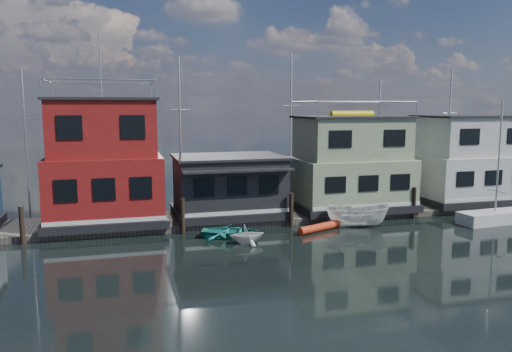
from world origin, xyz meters
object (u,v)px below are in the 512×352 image
object	(u,v)px
houseboat_dark	(229,186)
houseboat_white	(469,161)
red_kayak	(319,227)
houseboat_red	(105,164)
dinghy_white	(247,234)
houseboat_green	(351,165)
day_sailer	(495,216)
motorboat	(358,215)
dinghy_teal	(230,232)

from	to	relation	value
houseboat_dark	houseboat_white	size ratio (longest dim) A/B	0.88
houseboat_dark	red_kayak	bearing A→B (deg)	-42.31
houseboat_red	dinghy_white	world-z (taller)	houseboat_red
houseboat_green	day_sailer	distance (m)	10.14
houseboat_dark	motorboat	size ratio (longest dim) A/B	1.85
houseboat_dark	dinghy_teal	size ratio (longest dim) A/B	2.15
motorboat	day_sailer	world-z (taller)	day_sailer
houseboat_red	motorboat	bearing A→B (deg)	-14.63
houseboat_dark	motorboat	world-z (taller)	houseboat_dark
houseboat_green	motorboat	xyz separation A→B (m)	(-1.42, -4.07, -2.78)
houseboat_green	dinghy_teal	distance (m)	11.28
houseboat_white	day_sailer	bearing A→B (deg)	-110.36
houseboat_red	motorboat	distance (m)	16.44
houseboat_red	houseboat_dark	bearing A→B (deg)	-0.14
houseboat_green	houseboat_white	xyz separation A→B (m)	(10.00, -0.00, -0.01)
houseboat_dark	motorboat	bearing A→B (deg)	-28.11
houseboat_white	dinghy_white	bearing A→B (deg)	-162.95
houseboat_red	motorboat	size ratio (longest dim) A/B	2.97
houseboat_red	houseboat_dark	distance (m)	8.18
houseboat_white	motorboat	distance (m)	12.43
houseboat_dark	red_kayak	size ratio (longest dim) A/B	2.21
motorboat	houseboat_red	bearing A→B (deg)	96.80
houseboat_red	red_kayak	size ratio (longest dim) A/B	3.55
motorboat	dinghy_teal	world-z (taller)	motorboat
houseboat_red	red_kayak	distance (m)	14.09
houseboat_red	day_sailer	xyz separation A→B (m)	(24.98, -5.43, -3.65)
houseboat_dark	motorboat	xyz separation A→B (m)	(7.58, -4.05, -1.65)
dinghy_teal	red_kayak	world-z (taller)	dinghy_teal
houseboat_white	houseboat_green	bearing A→B (deg)	180.00
houseboat_white	dinghy_teal	world-z (taller)	houseboat_white
houseboat_white	day_sailer	size ratio (longest dim) A/B	1.04
houseboat_dark	day_sailer	distance (m)	17.93
dinghy_teal	day_sailer	size ratio (longest dim) A/B	0.43
dinghy_teal	houseboat_white	bearing A→B (deg)	-59.48
houseboat_green	houseboat_white	size ratio (longest dim) A/B	1.00
houseboat_dark	red_kayak	world-z (taller)	houseboat_dark
houseboat_white	motorboat	xyz separation A→B (m)	(-11.42, -4.07, -2.76)
houseboat_white	dinghy_teal	xyz separation A→B (m)	(-19.88, -4.41, -3.18)
houseboat_dark	houseboat_white	distance (m)	19.03
houseboat_dark	houseboat_white	bearing A→B (deg)	0.06
houseboat_green	red_kayak	size ratio (longest dim) A/B	2.51
houseboat_white	motorboat	size ratio (longest dim) A/B	2.10
dinghy_teal	dinghy_white	distance (m)	1.63
houseboat_red	day_sailer	world-z (taller)	houseboat_red
houseboat_dark	day_sailer	size ratio (longest dim) A/B	0.92
houseboat_red	dinghy_white	distance (m)	10.37
houseboat_red	houseboat_green	xyz separation A→B (m)	(17.00, 0.00, -0.55)
houseboat_red	dinghy_teal	distance (m)	9.18
houseboat_green	houseboat_red	bearing A→B (deg)	-180.00
motorboat	dinghy_white	distance (m)	8.05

